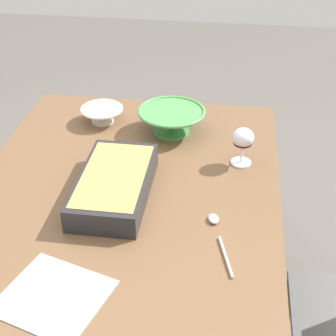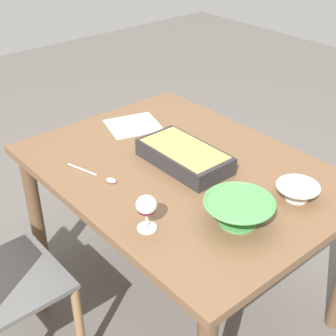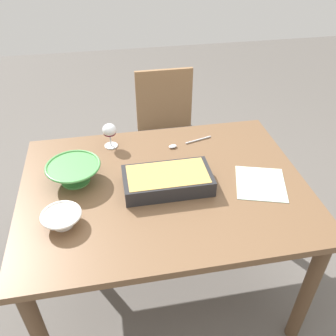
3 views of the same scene
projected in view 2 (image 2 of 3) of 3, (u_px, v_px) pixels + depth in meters
name	position (u px, v px, depth m)	size (l,w,h in m)	color
ground_plane	(180.00, 295.00, 2.35)	(8.00, 8.00, 0.00)	#5B5651
dining_table	(182.00, 187.00, 2.02)	(1.29, 0.96, 0.74)	brown
wine_glass	(146.00, 207.00, 1.58)	(0.07, 0.07, 0.13)	white
casserole_dish	(184.00, 155.00, 1.97)	(0.39, 0.21, 0.08)	#262628
mixing_bowl	(239.00, 210.00, 1.63)	(0.25, 0.25, 0.09)	#4C994C
small_bowl	(297.00, 191.00, 1.76)	(0.16, 0.16, 0.06)	white
serving_spoon	(101.00, 177.00, 1.89)	(0.25, 0.09, 0.01)	silver
napkin	(133.00, 125.00, 2.29)	(0.22, 0.24, 0.00)	#B2CCB7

